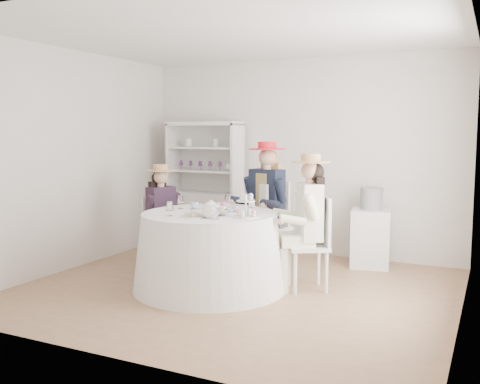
% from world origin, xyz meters
% --- Properties ---
extents(ground, '(4.50, 4.50, 0.00)m').
position_xyz_m(ground, '(0.00, 0.00, 0.00)').
color(ground, '#896444').
rests_on(ground, ground).
extents(ceiling, '(4.50, 4.50, 0.00)m').
position_xyz_m(ceiling, '(0.00, 0.00, 2.70)').
color(ceiling, white).
rests_on(ceiling, wall_back).
extents(wall_back, '(4.50, 0.00, 4.50)m').
position_xyz_m(wall_back, '(0.00, 2.00, 1.35)').
color(wall_back, silver).
rests_on(wall_back, ground).
extents(wall_front, '(4.50, 0.00, 4.50)m').
position_xyz_m(wall_front, '(0.00, -2.00, 1.35)').
color(wall_front, silver).
rests_on(wall_front, ground).
extents(wall_left, '(0.00, 4.50, 4.50)m').
position_xyz_m(wall_left, '(-2.25, 0.00, 1.35)').
color(wall_left, silver).
rests_on(wall_left, ground).
extents(wall_right, '(0.00, 4.50, 4.50)m').
position_xyz_m(wall_right, '(2.25, 0.00, 1.35)').
color(wall_right, silver).
rests_on(wall_right, ground).
extents(tea_table, '(1.65, 1.65, 0.83)m').
position_xyz_m(tea_table, '(-0.27, -0.10, 0.41)').
color(tea_table, white).
rests_on(tea_table, ground).
extents(hutch, '(1.20, 0.69, 1.84)m').
position_xyz_m(hutch, '(-1.32, 1.70, 0.66)').
color(hutch, silver).
rests_on(hutch, ground).
extents(side_table, '(0.54, 0.54, 0.73)m').
position_xyz_m(side_table, '(1.09, 1.63, 0.36)').
color(side_table, silver).
rests_on(side_table, ground).
extents(hatbox, '(0.29, 0.29, 0.28)m').
position_xyz_m(hatbox, '(1.09, 1.63, 0.87)').
color(hatbox, black).
rests_on(hatbox, side_table).
extents(guest_left, '(0.54, 0.49, 1.30)m').
position_xyz_m(guest_left, '(-1.20, 0.39, 0.73)').
color(guest_left, silver).
rests_on(guest_left, ground).
extents(guest_mid, '(0.59, 0.63, 1.58)m').
position_xyz_m(guest_mid, '(-0.05, 0.93, 0.89)').
color(guest_mid, silver).
rests_on(guest_mid, ground).
extents(guest_right, '(0.63, 0.58, 1.46)m').
position_xyz_m(guest_right, '(0.69, 0.32, 0.83)').
color(guest_right, silver).
rests_on(guest_right, ground).
extents(spare_chair, '(0.59, 0.59, 1.07)m').
position_xyz_m(spare_chair, '(-0.10, 1.00, 0.57)').
color(spare_chair, silver).
rests_on(spare_chair, ground).
extents(teacup_a, '(0.12, 0.12, 0.07)m').
position_xyz_m(teacup_a, '(-0.54, 0.05, 0.87)').
color(teacup_a, white).
rests_on(teacup_a, tea_table).
extents(teacup_b, '(0.10, 0.10, 0.07)m').
position_xyz_m(teacup_b, '(-0.20, 0.17, 0.87)').
color(teacup_b, white).
rests_on(teacup_b, tea_table).
extents(teacup_c, '(0.10, 0.10, 0.06)m').
position_xyz_m(teacup_c, '(-0.03, 0.06, 0.86)').
color(teacup_c, white).
rests_on(teacup_c, tea_table).
extents(flower_bowl, '(0.27, 0.27, 0.06)m').
position_xyz_m(flower_bowl, '(-0.09, -0.18, 0.86)').
color(flower_bowl, white).
rests_on(flower_bowl, tea_table).
extents(flower_arrangement, '(0.17, 0.17, 0.06)m').
position_xyz_m(flower_arrangement, '(-0.09, -0.19, 0.91)').
color(flower_arrangement, pink).
rests_on(flower_arrangement, tea_table).
extents(table_teapot, '(0.25, 0.18, 0.19)m').
position_xyz_m(table_teapot, '(-0.08, -0.41, 0.91)').
color(table_teapot, white).
rests_on(table_teapot, tea_table).
extents(sandwich_plate, '(0.25, 0.25, 0.06)m').
position_xyz_m(sandwich_plate, '(-0.27, -0.43, 0.85)').
color(sandwich_plate, white).
rests_on(sandwich_plate, tea_table).
extents(cupcake_stand, '(0.25, 0.25, 0.24)m').
position_xyz_m(cupcake_stand, '(0.22, -0.22, 0.92)').
color(cupcake_stand, white).
rests_on(cupcake_stand, tea_table).
extents(stemware_set, '(0.95, 0.92, 0.15)m').
position_xyz_m(stemware_set, '(-0.27, -0.10, 0.91)').
color(stemware_set, white).
rests_on(stemware_set, tea_table).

